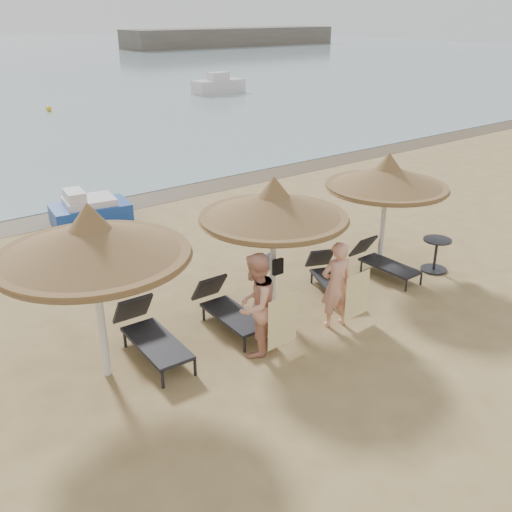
{
  "coord_description": "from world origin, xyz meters",
  "views": [
    {
      "loc": [
        -7.16,
        -7.47,
        5.87
      ],
      "look_at": [
        -0.5,
        1.2,
        1.14
      ],
      "focal_mm": 40.0,
      "sensor_mm": 36.0,
      "label": 1
    }
  ],
  "objects_px": {
    "palapa_right": "(387,177)",
    "pedal_boat": "(89,210)",
    "lounger_near_left": "(226,307)",
    "person_right": "(337,278)",
    "lounger_far_left": "(149,333)",
    "person_left": "(256,297)",
    "palapa_left": "(92,241)",
    "side_table": "(435,256)",
    "lounger_far_right": "(382,260)",
    "lounger_near_right": "(329,275)",
    "palapa_center": "(274,206)"
  },
  "relations": [
    {
      "from": "lounger_far_right",
      "to": "person_right",
      "type": "height_order",
      "value": "person_right"
    },
    {
      "from": "palapa_right",
      "to": "lounger_near_right",
      "type": "height_order",
      "value": "palapa_right"
    },
    {
      "from": "palapa_right",
      "to": "lounger_near_left",
      "type": "xyz_separation_m",
      "value": [
        -4.64,
        -0.04,
        -1.89
      ]
    },
    {
      "from": "lounger_near_right",
      "to": "pedal_boat",
      "type": "bearing_deg",
      "value": 130.84
    },
    {
      "from": "palapa_right",
      "to": "side_table",
      "type": "bearing_deg",
      "value": -47.67
    },
    {
      "from": "person_right",
      "to": "side_table",
      "type": "bearing_deg",
      "value": -158.53
    },
    {
      "from": "lounger_near_left",
      "to": "pedal_boat",
      "type": "bearing_deg",
      "value": 90.05
    },
    {
      "from": "person_right",
      "to": "pedal_boat",
      "type": "relative_size",
      "value": 0.88
    },
    {
      "from": "palapa_right",
      "to": "lounger_near_left",
      "type": "bearing_deg",
      "value": -179.54
    },
    {
      "from": "person_left",
      "to": "palapa_center",
      "type": "bearing_deg",
      "value": -165.08
    },
    {
      "from": "side_table",
      "to": "pedal_boat",
      "type": "relative_size",
      "value": 0.34
    },
    {
      "from": "palapa_left",
      "to": "side_table",
      "type": "distance_m",
      "value": 8.48
    },
    {
      "from": "palapa_left",
      "to": "palapa_right",
      "type": "relative_size",
      "value": 1.1
    },
    {
      "from": "palapa_right",
      "to": "lounger_near_right",
      "type": "distance_m",
      "value": 2.7
    },
    {
      "from": "person_right",
      "to": "lounger_near_right",
      "type": "bearing_deg",
      "value": -114.61
    },
    {
      "from": "palapa_center",
      "to": "lounger_far_right",
      "type": "relative_size",
      "value": 1.65
    },
    {
      "from": "lounger_far_left",
      "to": "person_left",
      "type": "distance_m",
      "value": 2.09
    },
    {
      "from": "palapa_left",
      "to": "lounger_near_right",
      "type": "xyz_separation_m",
      "value": [
        5.4,
        0.05,
        -2.15
      ]
    },
    {
      "from": "lounger_far_right",
      "to": "side_table",
      "type": "xyz_separation_m",
      "value": [
        1.2,
        -0.65,
        0.02
      ]
    },
    {
      "from": "palapa_left",
      "to": "lounger_far_right",
      "type": "relative_size",
      "value": 1.76
    },
    {
      "from": "lounger_near_left",
      "to": "person_right",
      "type": "distance_m",
      "value": 2.27
    },
    {
      "from": "lounger_near_right",
      "to": "pedal_boat",
      "type": "height_order",
      "value": "pedal_boat"
    },
    {
      "from": "palapa_right",
      "to": "pedal_boat",
      "type": "xyz_separation_m",
      "value": [
        -4.42,
        7.45,
        -1.9
      ]
    },
    {
      "from": "palapa_left",
      "to": "person_left",
      "type": "xyz_separation_m",
      "value": [
        2.49,
        -1.02,
        -1.36
      ]
    },
    {
      "from": "palapa_left",
      "to": "lounger_far_left",
      "type": "height_order",
      "value": "palapa_left"
    },
    {
      "from": "lounger_far_right",
      "to": "palapa_left",
      "type": "bearing_deg",
      "value": 178.39
    },
    {
      "from": "palapa_left",
      "to": "lounger_near_left",
      "type": "distance_m",
      "value": 3.39
    },
    {
      "from": "lounger_far_left",
      "to": "person_left",
      "type": "xyz_separation_m",
      "value": [
        1.56,
        -1.17,
        0.73
      ]
    },
    {
      "from": "lounger_near_right",
      "to": "lounger_far_right",
      "type": "height_order",
      "value": "lounger_far_right"
    },
    {
      "from": "lounger_near_right",
      "to": "side_table",
      "type": "bearing_deg",
      "value": 5.34
    },
    {
      "from": "lounger_near_right",
      "to": "lounger_far_right",
      "type": "xyz_separation_m",
      "value": [
        1.57,
        -0.19,
        0.01
      ]
    },
    {
      "from": "palapa_right",
      "to": "person_right",
      "type": "bearing_deg",
      "value": -154.86
    },
    {
      "from": "lounger_near_right",
      "to": "person_right",
      "type": "xyz_separation_m",
      "value": [
        -1.05,
        -1.25,
        0.69
      ]
    },
    {
      "from": "person_right",
      "to": "pedal_boat",
      "type": "bearing_deg",
      "value": -64.94
    },
    {
      "from": "palapa_left",
      "to": "pedal_boat",
      "type": "distance_m",
      "value": 8.41
    },
    {
      "from": "palapa_right",
      "to": "person_left",
      "type": "height_order",
      "value": "palapa_right"
    },
    {
      "from": "palapa_center",
      "to": "lounger_near_left",
      "type": "bearing_deg",
      "value": 170.54
    },
    {
      "from": "palapa_center",
      "to": "person_right",
      "type": "relative_size",
      "value": 1.42
    },
    {
      "from": "person_right",
      "to": "palapa_right",
      "type": "bearing_deg",
      "value": -139.4
    },
    {
      "from": "palapa_right",
      "to": "pedal_boat",
      "type": "distance_m",
      "value": 8.86
    },
    {
      "from": "palapa_left",
      "to": "person_right",
      "type": "height_order",
      "value": "palapa_left"
    },
    {
      "from": "lounger_near_left",
      "to": "palapa_left",
      "type": "bearing_deg",
      "value": -175.27
    },
    {
      "from": "palapa_left",
      "to": "pedal_boat",
      "type": "bearing_deg",
      "value": 69.42
    },
    {
      "from": "palapa_left",
      "to": "palapa_center",
      "type": "bearing_deg",
      "value": -0.58
    },
    {
      "from": "lounger_far_right",
      "to": "pedal_boat",
      "type": "bearing_deg",
      "value": 117.44
    },
    {
      "from": "palapa_left",
      "to": "palapa_center",
      "type": "relative_size",
      "value": 1.07
    },
    {
      "from": "palapa_left",
      "to": "lounger_near_left",
      "type": "bearing_deg",
      "value": 2.98
    },
    {
      "from": "person_left",
      "to": "lounger_near_left",
      "type": "bearing_deg",
      "value": -121.71
    },
    {
      "from": "lounger_far_left",
      "to": "palapa_right",
      "type": "bearing_deg",
      "value": 2.4
    },
    {
      "from": "lounger_far_left",
      "to": "lounger_far_right",
      "type": "xyz_separation_m",
      "value": [
        6.04,
        -0.3,
        -0.06
      ]
    }
  ]
}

